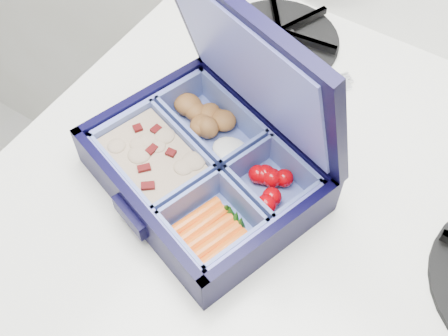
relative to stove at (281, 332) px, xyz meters
The scene contains 4 objects.
stove is the anchor object (origin of this frame).
bento_box 0.54m from the stove, 148.24° to the right, with size 0.23×0.18×0.05m, color black, non-canonical shape.
burner_grate_rear 0.55m from the stove, 130.85° to the left, with size 0.16×0.16×0.02m, color black.
fork 0.51m from the stove, 141.44° to the left, with size 0.02×0.17×0.01m, color silver, non-canonical shape.
Camera 1 is at (-0.35, 1.31, 1.51)m, focal length 45.00 mm.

